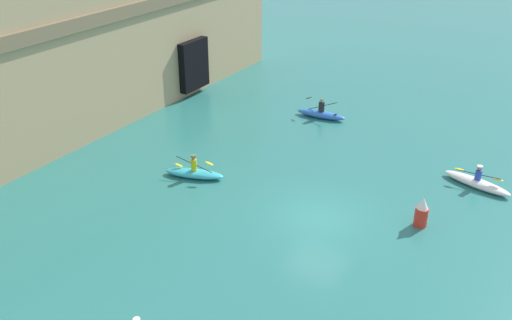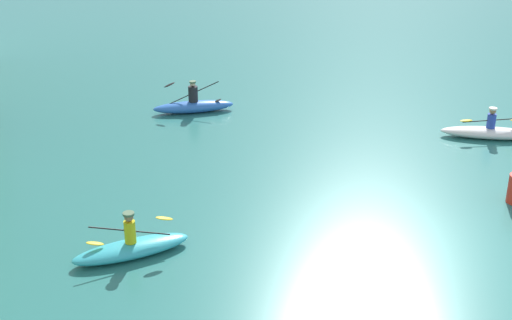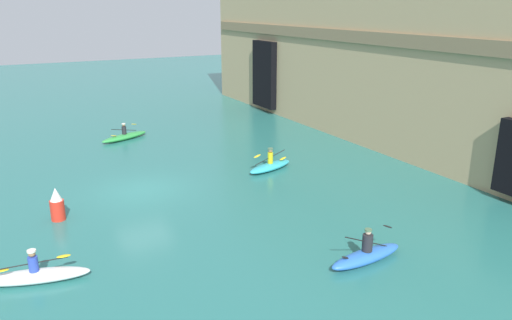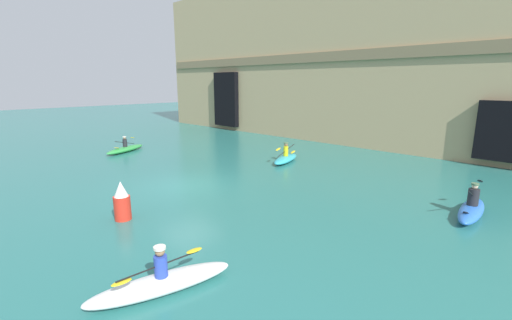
% 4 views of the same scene
% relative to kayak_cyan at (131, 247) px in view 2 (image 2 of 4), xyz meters
% --- Properties ---
extents(ground_plane, '(120.00, 120.00, 0.00)m').
position_rel_kayak_cyan_xyz_m(ground_plane, '(-0.16, -6.89, -0.23)').
color(ground_plane, '#28706B').
extents(kayak_cyan, '(1.70, 3.07, 1.21)m').
position_rel_kayak_cyan_xyz_m(kayak_cyan, '(0.00, 0.00, 0.00)').
color(kayak_cyan, '#33B2C6').
rests_on(kayak_cyan, ground).
extents(kayak_white, '(1.62, 3.44, 1.12)m').
position_rel_kayak_cyan_xyz_m(kayak_white, '(6.29, -12.10, -0.00)').
color(kayak_white, white).
rests_on(kayak_white, ground).
extents(kayak_blue, '(0.98, 3.11, 1.24)m').
position_rel_kayak_cyan_xyz_m(kayak_blue, '(10.20, -2.00, 0.04)').
color(kayak_blue, blue).
rests_on(kayak_blue, ground).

